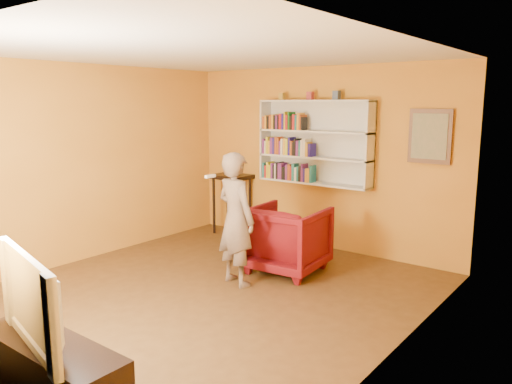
# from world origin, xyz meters

# --- Properties ---
(room_shell) EXTENTS (5.30, 5.80, 2.88)m
(room_shell) POSITION_xyz_m (0.00, 0.00, 1.02)
(room_shell) COLOR #483017
(room_shell) RESTS_ON ground
(bookshelf) EXTENTS (1.80, 0.29, 1.23)m
(bookshelf) POSITION_xyz_m (0.00, 2.41, 1.59)
(bookshelf) COLOR silver
(bookshelf) RESTS_ON room_shell
(books_row_lower) EXTENTS (0.90, 0.19, 0.27)m
(books_row_lower) POSITION_xyz_m (-0.42, 2.30, 1.13)
(books_row_lower) COLOR #216F79
(books_row_lower) RESTS_ON bookshelf
(books_row_middle) EXTENTS (0.87, 0.19, 0.27)m
(books_row_middle) POSITION_xyz_m (-0.43, 2.30, 1.51)
(books_row_middle) COLOR #6B2878
(books_row_middle) RESTS_ON bookshelf
(books_row_upper) EXTENTS (0.73, 0.19, 0.27)m
(books_row_upper) POSITION_xyz_m (-0.49, 2.30, 1.89)
(books_row_upper) COLOR #9E491C
(books_row_upper) RESTS_ON bookshelf
(ornament_left) EXTENTS (0.08, 0.08, 0.10)m
(ornament_left) POSITION_xyz_m (-0.58, 2.35, 2.27)
(ornament_left) COLOR #AE8D31
(ornament_left) RESTS_ON bookshelf
(ornament_centre) EXTENTS (0.09, 0.09, 0.12)m
(ornament_centre) POSITION_xyz_m (-0.08, 2.35, 2.27)
(ornament_centre) COLOR #A3363C
(ornament_centre) RESTS_ON bookshelf
(ornament_right) EXTENTS (0.09, 0.09, 0.12)m
(ornament_right) POSITION_xyz_m (0.35, 2.35, 2.28)
(ornament_right) COLOR #435170
(ornament_right) RESTS_ON bookshelf
(framed_painting) EXTENTS (0.55, 0.05, 0.70)m
(framed_painting) POSITION_xyz_m (1.65, 2.46, 1.75)
(framed_painting) COLOR #4F2D16
(framed_painting) RESTS_ON room_shell
(console_table) EXTENTS (0.61, 0.47, 1.00)m
(console_table) POSITION_xyz_m (-1.51, 2.25, 0.83)
(console_table) COLOR black
(console_table) RESTS_ON ground
(ruby_lustre) EXTENTS (0.15, 0.15, 0.24)m
(ruby_lustre) POSITION_xyz_m (-1.51, 2.25, 1.17)
(ruby_lustre) COLOR maroon
(ruby_lustre) RESTS_ON console_table
(armchair) EXTENTS (1.01, 1.03, 0.86)m
(armchair) POSITION_xyz_m (0.29, 1.23, 0.43)
(armchair) COLOR #4E0510
(armchair) RESTS_ON ground
(person) EXTENTS (0.66, 0.50, 1.61)m
(person) POSITION_xyz_m (0.07, 0.47, 0.80)
(person) COLOR #6D5C50
(person) RESTS_ON ground
(game_remote) EXTENTS (0.04, 0.15, 0.04)m
(game_remote) POSITION_xyz_m (-0.14, 0.26, 1.33)
(game_remote) COLOR white
(game_remote) RESTS_ON person
(tv_cabinet) EXTENTS (1.37, 0.41, 0.49)m
(tv_cabinet) POSITION_xyz_m (0.60, -2.25, 0.24)
(tv_cabinet) COLOR black
(tv_cabinet) RESTS_ON ground
(television) EXTENTS (1.18, 0.42, 0.68)m
(television) POSITION_xyz_m (0.60, -2.25, 0.83)
(television) COLOR black
(television) RESTS_ON tv_cabinet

